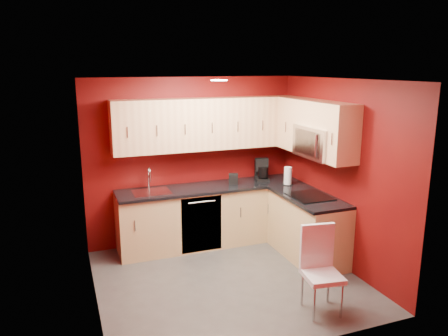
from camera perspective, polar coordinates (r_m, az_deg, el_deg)
floor at (r=5.73m, az=0.48°, el=-14.39°), size 3.20×3.20×0.00m
ceiling at (r=5.08m, az=0.53°, el=11.47°), size 3.20×3.20×0.00m
wall_back at (r=6.65m, az=-4.19°, el=0.97°), size 3.20×0.00×3.20m
wall_front at (r=3.98m, az=8.44°, el=-7.62°), size 3.20×0.00×3.20m
wall_left at (r=4.94m, az=-17.10°, el=-3.91°), size 0.00×3.00×3.00m
wall_right at (r=6.02m, az=14.85°, el=-0.74°), size 0.00×3.00×3.00m
base_cabinets_back at (r=6.65m, az=-1.66°, el=-6.28°), size 2.80×0.60×0.87m
base_cabinets_right at (r=6.29m, az=10.84°, el=-7.69°), size 0.60×1.30×0.87m
countertop_back at (r=6.50m, az=-1.65°, el=-2.54°), size 2.80×0.63×0.04m
countertop_right at (r=6.13m, az=10.98°, el=-3.77°), size 0.63×1.27×0.04m
upper_cabinets_back at (r=6.44m, az=-2.11°, el=5.80°), size 2.80×0.35×0.75m
upper_cabinets_right at (r=6.17m, az=11.49°, el=5.80°), size 0.35×1.55×0.75m
microwave at (r=5.98m, az=12.37°, el=3.33°), size 0.42×0.76×0.42m
cooktop at (r=6.09m, az=11.12°, el=-3.64°), size 0.50×0.55×0.01m
sink at (r=6.28m, az=-9.49°, el=-2.78°), size 0.52×0.42×0.35m
dishwasher_front at (r=6.32m, az=-2.95°, el=-7.37°), size 0.60×0.02×0.82m
downlight at (r=5.36m, az=-0.65°, el=11.40°), size 0.20×0.20×0.01m
coffee_maker at (r=6.82m, az=5.02°, el=-0.23°), size 0.26×0.31×0.33m
napkin_holder at (r=6.61m, az=1.23°, el=-1.44°), size 0.18×0.18×0.15m
paper_towel at (r=6.60m, az=8.34°, el=-1.04°), size 0.18×0.18×0.27m
dining_chair at (r=4.98m, az=12.76°, el=-13.03°), size 0.45×0.46×0.96m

